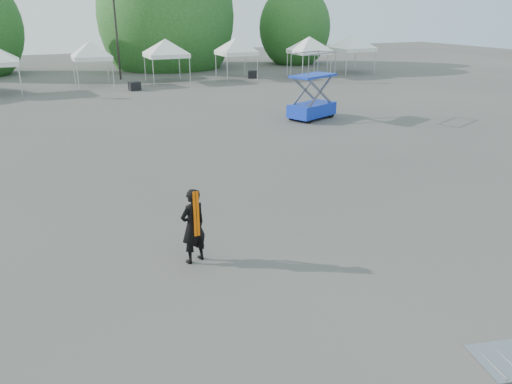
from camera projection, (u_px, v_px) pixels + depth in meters
name	position (u px, v px, depth m)	size (l,w,h in m)	color
ground	(226.00, 238.00, 12.88)	(120.00, 120.00, 0.00)	#474442
light_pole_east	(114.00, 9.00, 39.46)	(0.60, 0.25, 9.80)	black
tree_mid_e	(166.00, 16.00, 48.00)	(5.12, 5.12, 7.79)	#382314
tree_far_e	(295.00, 28.00, 51.73)	(3.84, 3.84, 5.84)	#382314
tent_e	(90.00, 44.00, 36.74)	(3.82, 3.82, 3.88)	silver
tent_f	(165.00, 42.00, 38.85)	(4.36, 4.36, 3.88)	silver
tent_g	(236.00, 41.00, 40.77)	(4.03, 4.03, 3.88)	silver
tent_h	(310.00, 40.00, 41.91)	(4.11, 4.11, 3.88)	silver
tent_extra_8	(352.00, 38.00, 44.52)	(4.59, 4.59, 3.88)	silver
man	(193.00, 226.00, 11.42)	(0.76, 0.63, 1.80)	black
scissor_lift	(313.00, 86.00, 26.12)	(2.98, 2.27, 3.44)	#0E12B8
crate_mid	(135.00, 86.00, 35.76)	(0.78, 0.61, 0.61)	black
crate_east	(253.00, 75.00, 42.00)	(0.79, 0.61, 0.61)	black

